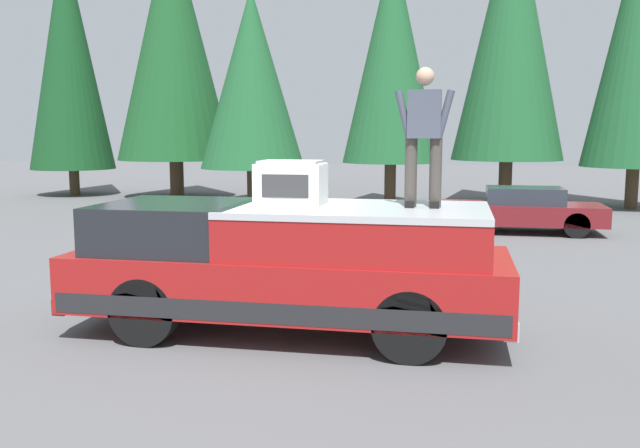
{
  "coord_description": "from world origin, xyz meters",
  "views": [
    {
      "loc": [
        -8.59,
        -2.68,
        2.57
      ],
      "look_at": [
        0.17,
        -0.93,
        1.35
      ],
      "focal_mm": 38.01,
      "sensor_mm": 36.0,
      "label": 1
    }
  ],
  "objects_px": {
    "pickup_truck": "(290,266)",
    "parked_car_maroon": "(521,210)",
    "compressor_unit": "(291,183)",
    "person_on_truck_bed": "(424,133)"
  },
  "relations": [
    {
      "from": "pickup_truck",
      "to": "parked_car_maroon",
      "type": "bearing_deg",
      "value": -21.14
    },
    {
      "from": "pickup_truck",
      "to": "person_on_truck_bed",
      "type": "distance_m",
      "value": 2.36
    },
    {
      "from": "person_on_truck_bed",
      "to": "parked_car_maroon",
      "type": "relative_size",
      "value": 0.41
    },
    {
      "from": "compressor_unit",
      "to": "parked_car_maroon",
      "type": "bearing_deg",
      "value": -21.29
    },
    {
      "from": "parked_car_maroon",
      "to": "pickup_truck",
      "type": "bearing_deg",
      "value": 158.86
    },
    {
      "from": "pickup_truck",
      "to": "parked_car_maroon",
      "type": "height_order",
      "value": "pickup_truck"
    },
    {
      "from": "pickup_truck",
      "to": "parked_car_maroon",
      "type": "xyz_separation_m",
      "value": [
        9.63,
        -3.72,
        -0.29
      ]
    },
    {
      "from": "compressor_unit",
      "to": "person_on_truck_bed",
      "type": "distance_m",
      "value": 1.77
    },
    {
      "from": "compressor_unit",
      "to": "parked_car_maroon",
      "type": "distance_m",
      "value": 10.34
    },
    {
      "from": "compressor_unit",
      "to": "person_on_truck_bed",
      "type": "height_order",
      "value": "person_on_truck_bed"
    }
  ]
}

